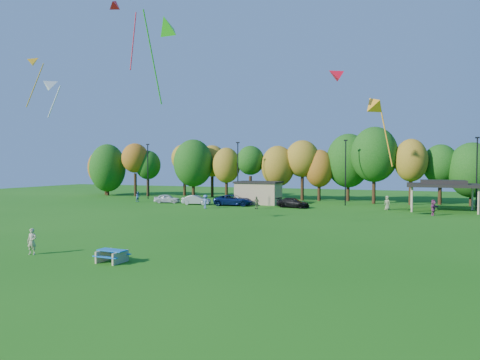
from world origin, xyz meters
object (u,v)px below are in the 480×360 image
at_px(car_b, 196,200).
at_px(kite_flyer, 32,241).
at_px(picnic_table, 112,255).
at_px(car_a, 167,199).
at_px(car_c, 233,200).
at_px(car_d, 293,203).

bearing_deg(car_b, kite_flyer, 177.33).
distance_m(picnic_table, car_a, 38.68).
height_order(car_a, car_c, car_c).
relative_size(car_a, car_c, 0.70).
bearing_deg(car_c, car_a, 78.79).
height_order(picnic_table, car_a, car_a).
distance_m(picnic_table, car_d, 34.63).
bearing_deg(picnic_table, car_c, 103.21).
bearing_deg(picnic_table, kite_flyer, -176.77).
xyz_separation_m(car_b, car_c, (5.48, 0.51, 0.10)).
distance_m(kite_flyer, car_c, 34.42).
height_order(kite_flyer, car_b, kite_flyer).
xyz_separation_m(picnic_table, car_c, (-6.46, 34.35, 0.33)).
distance_m(car_a, car_b, 5.30).
bearing_deg(picnic_table, car_d, 89.44).
height_order(car_b, car_d, car_b).
height_order(car_a, car_d, car_a).
relative_size(kite_flyer, car_b, 0.41).
relative_size(car_c, car_d, 1.25).
xyz_separation_m(kite_flyer, car_d, (7.90, 34.65, -0.19)).
bearing_deg(car_c, car_d, -97.99).
height_order(car_a, car_b, car_b).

